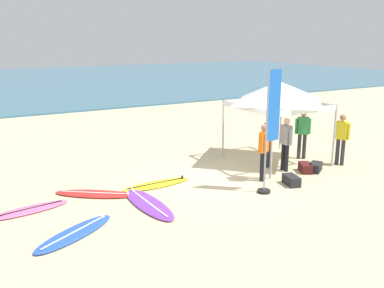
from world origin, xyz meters
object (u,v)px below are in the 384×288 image
object	(u,v)px
person_orange	(264,148)
person_grey	(286,141)
surfboard_purple	(148,203)
surfboard_pink	(28,210)
canopy_tent	(279,92)
person_red	(269,138)
gear_bag_on_sand	(305,168)
surfboard_yellow	(157,184)
person_green	(303,131)
surfboard_red	(95,194)
banner_flag	(270,136)
gear_bag_near_tent	(291,180)
gear_bag_by_pole	(316,167)
person_yellow	(341,136)
surfboard_blue	(75,233)

from	to	relation	value
person_orange	person_grey	bearing A→B (deg)	18.91
surfboard_purple	surfboard_pink	distance (m)	2.94
canopy_tent	person_red	size ratio (longest dim) A/B	1.61
gear_bag_on_sand	person_red	bearing A→B (deg)	123.56
person_grey	surfboard_purple	bearing A→B (deg)	-174.18
surfboard_yellow	person_green	distance (m)	5.69
surfboard_red	banner_flag	xyz separation A→B (m)	(4.22, -2.09, 1.54)
canopy_tent	surfboard_pink	bearing A→B (deg)	-177.30
banner_flag	person_orange	bearing A→B (deg)	58.97
person_green	banner_flag	xyz separation A→B (m)	(-3.17, -2.04, 0.59)
person_red	person_grey	world-z (taller)	same
surfboard_red	gear_bag_near_tent	size ratio (longest dim) A/B	3.57
canopy_tent	surfboard_pink	xyz separation A→B (m)	(-8.12, -0.38, -2.35)
gear_bag_near_tent	gear_bag_by_pole	world-z (taller)	same
person_orange	banner_flag	bearing A→B (deg)	-121.03
person_green	gear_bag_on_sand	bearing A→B (deg)	-128.56
person_grey	person_green	bearing A→B (deg)	28.23
person_orange	gear_bag_near_tent	bearing A→B (deg)	-57.89
surfboard_yellow	person_yellow	world-z (taller)	person_yellow
surfboard_purple	person_yellow	world-z (taller)	person_yellow
surfboard_purple	gear_bag_by_pole	distance (m)	5.77
person_red	gear_bag_near_tent	bearing A→B (deg)	-107.55
banner_flag	gear_bag_near_tent	size ratio (longest dim) A/B	5.67
surfboard_pink	gear_bag_near_tent	bearing A→B (deg)	-13.66
surfboard_red	banner_flag	world-z (taller)	banner_flag
banner_flag	surfboard_pink	bearing A→B (deg)	163.29
canopy_tent	person_red	xyz separation A→B (m)	(-0.61, -0.35, -1.40)
surfboard_blue	gear_bag_near_tent	distance (m)	6.29
surfboard_blue	person_grey	bearing A→B (deg)	10.41
person_grey	surfboard_yellow	bearing A→B (deg)	170.20
person_green	surfboard_yellow	bearing A→B (deg)	-179.34
person_grey	person_yellow	bearing A→B (deg)	-11.05
surfboard_red	person_orange	size ratio (longest dim) A/B	1.25
gear_bag_near_tent	gear_bag_by_pole	distance (m)	1.66
person_green	gear_bag_by_pole	distance (m)	1.71
person_red	person_green	size ratio (longest dim) A/B	1.00
person_yellow	surfboard_blue	bearing A→B (deg)	-174.39
banner_flag	surfboard_red	bearing A→B (deg)	153.67
banner_flag	person_grey	bearing A→B (deg)	36.29
banner_flag	surfboard_purple	bearing A→B (deg)	166.97
surfboard_blue	gear_bag_on_sand	xyz separation A→B (m)	(7.51, 0.85, 0.10)
banner_flag	gear_bag_on_sand	size ratio (longest dim) A/B	5.67
surfboard_yellow	gear_bag_near_tent	bearing A→B (deg)	-28.74
surfboard_pink	person_grey	bearing A→B (deg)	-4.01
person_orange	banner_flag	world-z (taller)	banner_flag
surfboard_pink	person_green	size ratio (longest dim) A/B	1.20
surfboard_yellow	gear_bag_by_pole	xyz separation A→B (m)	(4.96, -1.28, 0.10)
person_yellow	surfboard_pink	bearing A→B (deg)	174.50
surfboard_purple	person_orange	bearing A→B (deg)	1.42
surfboard_yellow	gear_bag_by_pole	distance (m)	5.12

